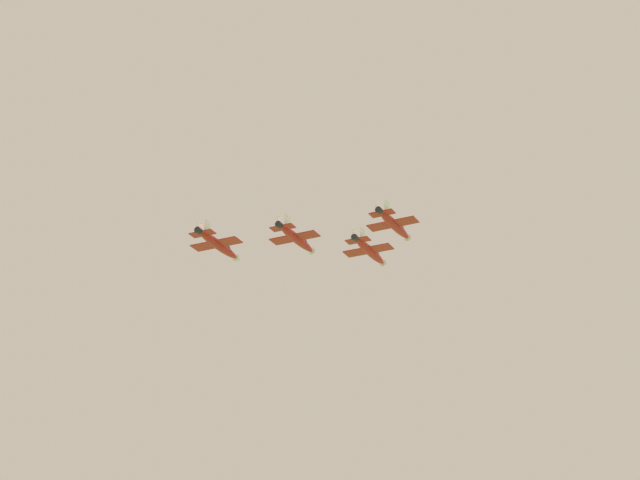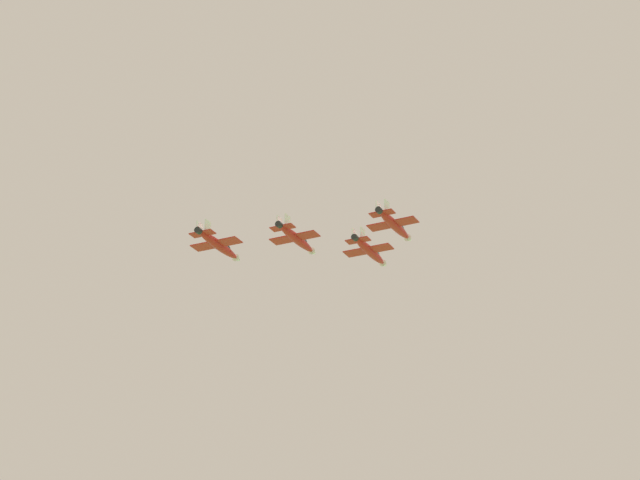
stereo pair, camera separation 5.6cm
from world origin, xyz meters
name	(u,v)px [view 1 (the left image)]	position (x,y,z in m)	size (l,w,h in m)	color
jet_lead	(370,251)	(-28.11, 0.58, 143.63)	(10.99, 16.62, 3.68)	red
jet_left_wingman	(296,238)	(-33.26, -15.52, 143.52)	(10.84, 16.43, 3.63)	red
jet_right_wingman	(394,224)	(-13.05, -7.10, 142.24)	(10.59, 16.08, 3.54)	red
jet_left_outer	(218,245)	(-38.42, -31.62, 139.12)	(10.82, 16.37, 3.62)	red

